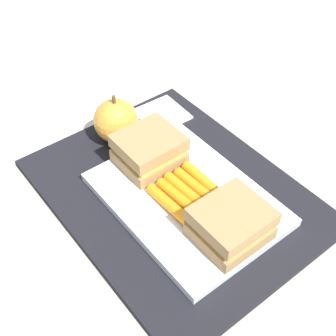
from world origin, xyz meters
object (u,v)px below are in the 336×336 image
object	(u,v)px
food_tray	(186,199)
sandwich_half_right	(149,150)
apple	(114,122)
sandwich_half_left	(231,224)
paper_napkin	(162,114)
carrot_sticks_bundle	(187,192)

from	to	relation	value
food_tray	sandwich_half_right	distance (m)	0.08
food_tray	apple	distance (m)	0.16
sandwich_half_left	apple	size ratio (longest dim) A/B	1.06
food_tray	paper_napkin	world-z (taller)	food_tray
apple	carrot_sticks_bundle	bearing A→B (deg)	-178.54
sandwich_half_left	sandwich_half_right	distance (m)	0.16
food_tray	carrot_sticks_bundle	distance (m)	0.01
sandwich_half_right	apple	bearing A→B (deg)	2.86
sandwich_half_right	sandwich_half_left	bearing A→B (deg)	180.00
food_tray	sandwich_half_left	xyz separation A→B (m)	(-0.08, 0.00, 0.03)
carrot_sticks_bundle	apple	bearing A→B (deg)	1.46
apple	paper_napkin	size ratio (longest dim) A/B	1.07
apple	paper_napkin	world-z (taller)	apple
carrot_sticks_bundle	paper_napkin	bearing A→B (deg)	-27.47
apple	paper_napkin	xyz separation A→B (m)	(0.00, -0.09, -0.03)
sandwich_half_right	paper_napkin	size ratio (longest dim) A/B	1.14
sandwich_half_right	carrot_sticks_bundle	size ratio (longest dim) A/B	1.01
carrot_sticks_bundle	sandwich_half_left	bearing A→B (deg)	179.96
food_tray	carrot_sticks_bundle	world-z (taller)	carrot_sticks_bundle
food_tray	sandwich_half_left	world-z (taller)	sandwich_half_left
food_tray	sandwich_half_left	bearing A→B (deg)	180.00
sandwich_half_right	apple	distance (m)	0.08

